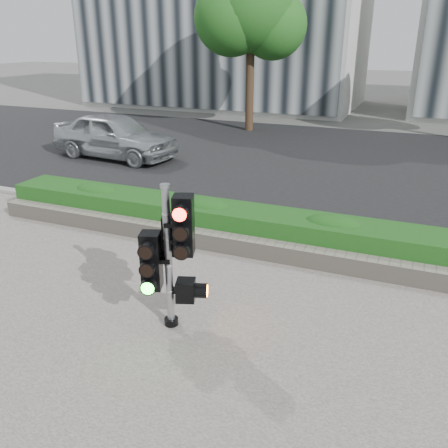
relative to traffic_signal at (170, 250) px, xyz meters
The scene contains 9 objects.
ground 1.47m from the traffic_signal, 75.27° to the left, with size 120.00×120.00×0.00m, color #51514C.
sidewalk 2.12m from the traffic_signal, 83.20° to the right, with size 16.00×11.00×0.03m, color #9E9389.
road 10.85m from the traffic_signal, 88.91° to the left, with size 60.00×13.00×0.02m, color black.
curb 4.11m from the traffic_signal, 87.01° to the left, with size 60.00×0.25×0.12m, color gray.
stone_wall 2.88m from the traffic_signal, 85.62° to the left, with size 12.00×0.32×0.34m, color gray.
hedge 3.45m from the traffic_signal, 86.48° to the left, with size 12.00×1.00×0.68m, color #308027.
tree_left 16.38m from the traffic_signal, 105.70° to the left, with size 4.61×4.03×7.34m.
traffic_signal is the anchor object (origin of this frame).
car_silver 10.89m from the traffic_signal, 128.93° to the left, with size 1.84×4.58×1.56m, color #B8BCC0.
Camera 1 is at (2.80, -6.07, 4.02)m, focal length 38.00 mm.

